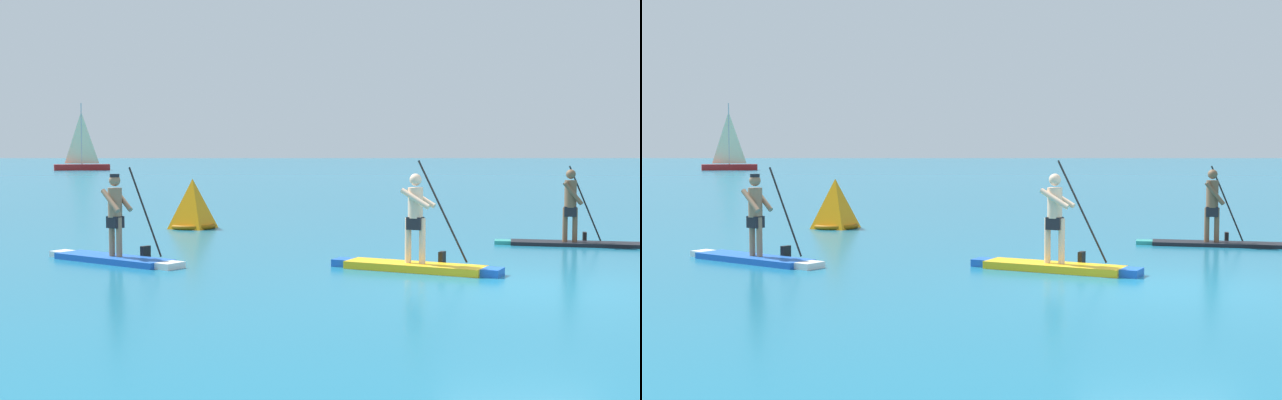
% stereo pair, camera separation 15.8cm
% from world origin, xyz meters
% --- Properties ---
extents(ground, '(440.00, 440.00, 0.00)m').
position_xyz_m(ground, '(0.00, 0.00, 0.00)').
color(ground, '#196B8C').
extents(paddleboarder_near_left, '(2.95, 2.22, 1.81)m').
position_xyz_m(paddleboarder_near_left, '(-7.05, 2.81, 0.32)').
color(paddleboarder_near_left, blue).
rests_on(paddleboarder_near_left, ground).
extents(paddleboarder_mid_center, '(2.92, 1.76, 1.94)m').
position_xyz_m(paddleboarder_mid_center, '(-1.53, 1.72, 0.32)').
color(paddleboarder_mid_center, yellow).
rests_on(paddleboarder_mid_center, ground).
extents(paddleboarder_far_right, '(3.60, 1.34, 1.82)m').
position_xyz_m(paddleboarder_far_right, '(2.46, 5.56, 0.35)').
color(paddleboarder_far_right, black).
rests_on(paddleboarder_far_right, ground).
extents(race_marker_buoy, '(1.32, 1.32, 1.34)m').
position_xyz_m(race_marker_buoy, '(-6.64, 9.59, 0.60)').
color(race_marker_buoy, orange).
rests_on(race_marker_buoy, ground).
extents(sailboat_left_horizon, '(5.93, 3.39, 7.18)m').
position_xyz_m(sailboat_left_horizon, '(-28.79, 75.76, 0.90)').
color(sailboat_left_horizon, '#A51E1E').
rests_on(sailboat_left_horizon, ground).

